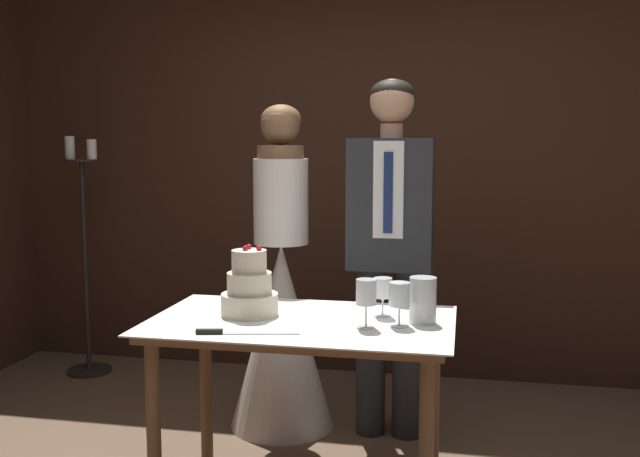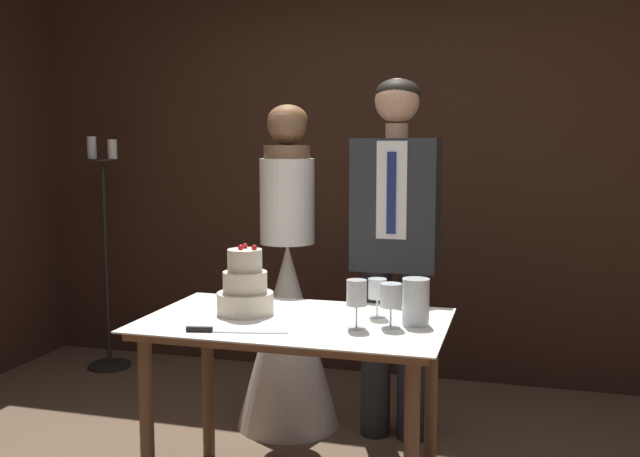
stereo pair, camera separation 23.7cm
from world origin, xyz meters
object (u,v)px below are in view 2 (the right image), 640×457
(wine_glass_near, at_px, (377,291))
(wine_glass_middle, at_px, (357,295))
(hurricane_candle, at_px, (416,303))
(candle_stand, at_px, (106,262))
(cake_knife, at_px, (217,330))
(groom, at_px, (395,238))
(tiered_cake, at_px, (245,288))
(bride, at_px, (288,311))
(wine_glass_far, at_px, (391,297))
(cake_table, at_px, (295,344))

(wine_glass_near, xyz_separation_m, wine_glass_middle, (-0.04, -0.20, 0.02))
(hurricane_candle, bearing_deg, wine_glass_middle, -149.85)
(candle_stand, bearing_deg, wine_glass_near, -31.03)
(cake_knife, bearing_deg, groom, 52.13)
(wine_glass_near, bearing_deg, wine_glass_middle, -102.23)
(tiered_cake, height_order, bride, bride)
(wine_glass_near, distance_m, wine_glass_middle, 0.20)
(candle_stand, bearing_deg, groom, -16.70)
(wine_glass_near, bearing_deg, bride, 133.42)
(tiered_cake, xyz_separation_m, cake_knife, (0.01, -0.31, -0.10))
(wine_glass_middle, bearing_deg, groom, 89.51)
(bride, xyz_separation_m, candle_stand, (-1.46, 0.60, 0.09))
(tiered_cake, relative_size, candle_stand, 0.19)
(wine_glass_far, height_order, hurricane_candle, hurricane_candle)
(cake_table, xyz_separation_m, wine_glass_near, (0.32, 0.12, 0.21))
(cake_table, relative_size, cake_knife, 3.18)
(wine_glass_far, relative_size, candle_stand, 0.11)
(cake_knife, bearing_deg, hurricane_candle, 12.63)
(bride, distance_m, groom, 0.69)
(wine_glass_far, distance_m, hurricane_candle, 0.12)
(groom, bearing_deg, wine_glass_near, -86.77)
(hurricane_candle, height_order, candle_stand, candle_stand)
(bride, bearing_deg, tiered_cake, -86.00)
(bride, xyz_separation_m, groom, (0.56, -0.00, 0.40))
(cake_table, height_order, cake_knife, cake_knife)
(wine_glass_middle, bearing_deg, cake_knife, -158.38)
(cake_knife, relative_size, wine_glass_middle, 2.02)
(cake_knife, bearing_deg, cake_table, 38.92)
(bride, bearing_deg, groom, -0.04)
(bride, bearing_deg, candle_stand, 157.45)
(wine_glass_near, height_order, wine_glass_far, wine_glass_far)
(wine_glass_middle, distance_m, candle_stand, 2.47)
(tiered_cake, relative_size, wine_glass_far, 1.69)
(wine_glass_far, bearing_deg, wine_glass_middle, -157.47)
(tiered_cake, distance_m, candle_stand, 2.01)
(candle_stand, bearing_deg, cake_knife, -47.08)
(tiered_cake, distance_m, bride, 0.76)
(tiered_cake, xyz_separation_m, groom, (0.51, 0.71, 0.14))
(cake_table, bearing_deg, wine_glass_far, -3.32)
(tiered_cake, height_order, wine_glass_middle, tiered_cake)
(wine_glass_near, relative_size, groom, 0.09)
(cake_table, relative_size, wine_glass_near, 7.57)
(hurricane_candle, relative_size, bride, 0.11)
(bride, bearing_deg, wine_glass_far, -48.83)
(tiered_cake, bearing_deg, candle_stand, 138.79)
(tiered_cake, distance_m, hurricane_candle, 0.71)
(cake_knife, relative_size, groom, 0.22)
(wine_glass_middle, distance_m, wine_glass_far, 0.13)
(cake_knife, distance_m, candle_stand, 2.22)
(cake_table, bearing_deg, bride, 110.45)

